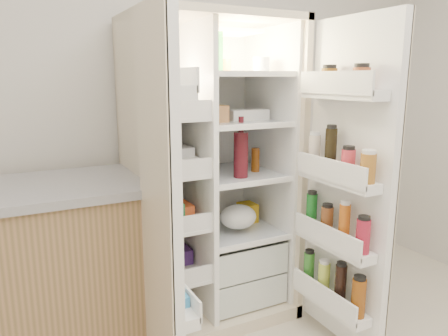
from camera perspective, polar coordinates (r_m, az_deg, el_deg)
wall_back at (r=2.84m, az=-6.34°, el=9.78°), size 4.00×0.02×2.70m
refrigerator at (r=2.64m, az=-2.03°, el=-3.67°), size 0.92×0.70×1.80m
freezer_door at (r=1.88m, az=-8.43°, el=-5.68°), size 0.15×0.40×1.72m
fridge_door at (r=2.30m, az=16.13°, el=-3.12°), size 0.17×0.58×1.72m
kitchen_counter at (r=2.43m, az=-25.72°, el=-13.19°), size 1.30×0.69×0.94m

